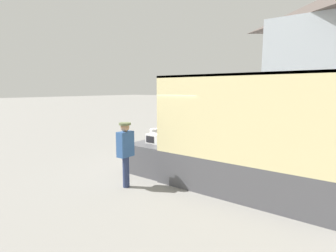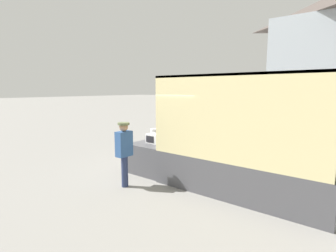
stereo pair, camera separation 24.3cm
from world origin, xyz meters
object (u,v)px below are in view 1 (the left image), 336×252
Objects in this scene: box_truck at (311,162)px; orange_bucket at (154,134)px; worker_person at (125,148)px; portable_generator at (172,132)px; microwave at (155,139)px.

box_truck is 4.83m from orange_bucket.
worker_person reaches higher than orange_bucket.
worker_person is at bearing -83.71° from portable_generator.
orange_bucket is at bearing 109.15° from worker_person.
box_truck is 4.42m from portable_generator.
portable_generator is at bearing 92.71° from microwave.
portable_generator is 0.62m from orange_bucket.
worker_person is (0.23, -1.52, 0.01)m from microwave.
box_truck reaches higher than microwave.
microwave is 0.68× the size of portable_generator.
orange_bucket is 0.20× the size of worker_person.
portable_generator is at bearing 96.29° from worker_person.
microwave is 0.97m from portable_generator.
microwave is at bearing -87.29° from portable_generator.
orange_bucket is (-0.43, -0.45, -0.04)m from portable_generator.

